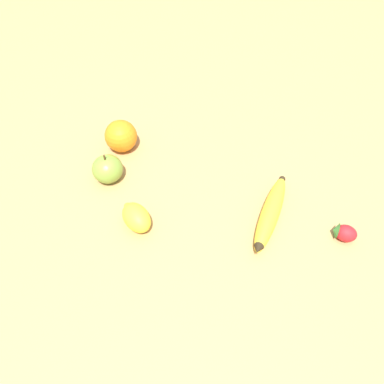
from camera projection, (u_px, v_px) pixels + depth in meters
ground_plane at (214, 189)px, 0.88m from camera, size 3.00×3.00×0.00m
banana at (270, 213)px, 0.81m from camera, size 0.18×0.18×0.04m
orange at (121, 136)px, 0.93m from camera, size 0.08×0.08×0.08m
strawberry at (344, 233)px, 0.78m from camera, size 0.06×0.06×0.04m
apple at (108, 169)px, 0.87m from camera, size 0.07×0.07×0.08m
lemon at (136, 217)px, 0.80m from camera, size 0.09×0.07×0.05m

